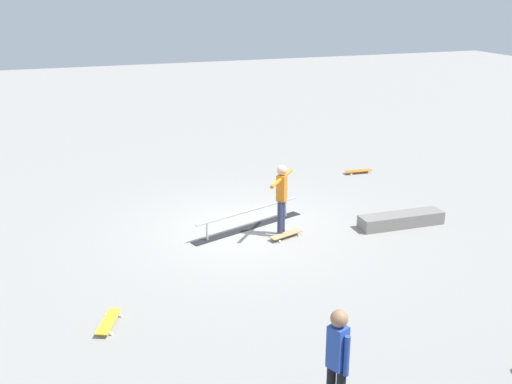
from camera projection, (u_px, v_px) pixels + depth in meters
The scene contains 8 objects.
ground_plane at pixel (245, 229), 13.59m from camera, with size 60.00×60.00×0.00m, color gray.
grind_rail at pixel (248, 220), 13.57m from camera, with size 2.84×1.21×0.43m.
skate_ledge at pixel (401, 220), 13.70m from camera, with size 1.96×0.47×0.29m, color gray.
skater_main at pixel (282, 195), 12.93m from camera, with size 0.88×1.00×1.57m.
skateboard_main at pixel (286, 234), 13.08m from camera, with size 0.82×0.46×0.09m.
bystander_blue_shirt at pixel (337, 361), 7.31m from camera, with size 0.24×0.35×1.55m.
loose_skateboard_orange at pixel (358, 171), 17.52m from camera, with size 0.81×0.30×0.09m.
loose_skateboard_yellow at pixel (109, 321), 9.71m from camera, with size 0.50×0.81×0.09m.
Camera 1 is at (4.03, 11.95, 5.13)m, focal length 43.19 mm.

